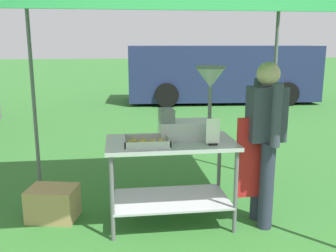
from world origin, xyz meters
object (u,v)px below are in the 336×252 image
supply_crate (53,203)px  donut_fryer (194,111)px  menu_sign (213,134)px  donut_cart (171,163)px  vendor (264,136)px  donut_tray (147,143)px  van_navy (221,73)px

supply_crate → donut_fryer: bearing=-6.2°
supply_crate → menu_sign: bearing=-15.5°
donut_cart → vendor: bearing=-8.8°
vendor → supply_crate: (-2.08, 0.37, -0.73)m
menu_sign → vendor: (0.52, 0.06, -0.05)m
menu_sign → supply_crate: 1.80m
donut_tray → supply_crate: donut_tray is taller
donut_fryer → supply_crate: size_ratio=1.31×
donut_cart → van_navy: size_ratio=0.22×
donut_tray → vendor: bearing=-0.8°
donut_fryer → supply_crate: donut_fryer is taller
donut_tray → supply_crate: 1.23m
donut_cart → vendor: (0.89, -0.14, 0.28)m
menu_sign → van_navy: 8.32m
donut_fryer → vendor: bearing=-18.2°
van_navy → donut_tray: bearing=-109.9°
donut_cart → vendor: vendor is taller
donut_fryer → menu_sign: size_ratio=2.85×
donut_tray → supply_crate: (-0.95, 0.35, -0.70)m
menu_sign → vendor: bearing=6.6°
donut_cart → donut_fryer: donut_fryer is taller
donut_cart → donut_tray: (-0.24, -0.12, 0.25)m
donut_fryer → menu_sign: 0.35m
donut_cart → menu_sign: 0.54m
supply_crate → donut_tray: bearing=-20.5°
van_navy → menu_sign: bearing=-105.8°
menu_sign → supply_crate: menu_sign is taller
donut_cart → donut_fryer: (0.24, 0.08, 0.51)m
donut_cart → van_navy: bearing=71.3°
donut_tray → menu_sign: bearing=-7.2°
vendor → supply_crate: bearing=169.9°
menu_sign → van_navy: van_navy is taller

